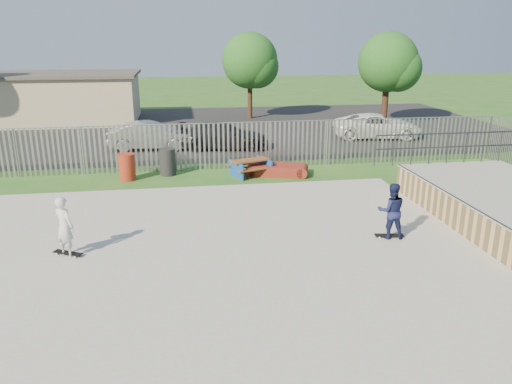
{
  "coord_description": "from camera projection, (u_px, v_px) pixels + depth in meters",
  "views": [
    {
      "loc": [
        -0.23,
        -11.91,
        5.54
      ],
      "look_at": [
        1.93,
        2.0,
        1.1
      ],
      "focal_mm": 35.0,
      "sensor_mm": 36.0,
      "label": 1
    }
  ],
  "objects": [
    {
      "name": "tree_mid",
      "position": [
        250.0,
        61.0,
        33.52
      ],
      "size": [
        3.75,
        3.75,
        5.78
      ],
      "color": "#3E2919",
      "rests_on": "ground"
    },
    {
      "name": "trash_bin_red",
      "position": [
        127.0,
        167.0,
        19.79
      ],
      "size": [
        0.64,
        0.64,
        1.07
      ],
      "primitive_type": "cylinder",
      "color": "maroon",
      "rests_on": "ground"
    },
    {
      "name": "parking_lot",
      "position": [
        183.0,
        129.0,
        30.82
      ],
      "size": [
        40.0,
        18.0,
        0.02
      ],
      "primitive_type": "cube",
      "color": "black",
      "rests_on": "ground"
    },
    {
      "name": "quarter_pipe",
      "position": [
        507.0,
        207.0,
        15.12
      ],
      "size": [
        5.5,
        7.05,
        2.19
      ],
      "color": "tan",
      "rests_on": "ground"
    },
    {
      "name": "tree_right",
      "position": [
        388.0,
        62.0,
        31.46
      ],
      "size": [
        3.75,
        3.75,
        5.79
      ],
      "color": "#3D2318",
      "rests_on": "ground"
    },
    {
      "name": "skateboard_b",
      "position": [
        68.0,
        254.0,
        12.77
      ],
      "size": [
        0.8,
        0.55,
        0.08
      ],
      "rotation": [
        0.0,
        0.0,
        -0.49
      ],
      "color": "black",
      "rests_on": "concrete_slab"
    },
    {
      "name": "car_white",
      "position": [
        377.0,
        126.0,
        27.84
      ],
      "size": [
        5.13,
        2.93,
        1.35
      ],
      "primitive_type": "imported",
      "rotation": [
        0.0,
        0.0,
        1.42
      ],
      "color": "white",
      "rests_on": "parking_lot"
    },
    {
      "name": "funbox",
      "position": [
        277.0,
        170.0,
        20.64
      ],
      "size": [
        2.34,
        1.63,
        0.43
      ],
      "rotation": [
        0.0,
        0.0,
        -0.29
      ],
      "color": "maroon",
      "rests_on": "ground"
    },
    {
      "name": "car_silver",
      "position": [
        151.0,
        136.0,
        25.02
      ],
      "size": [
        4.29,
        1.79,
        1.38
      ],
      "primitive_type": "imported",
      "rotation": [
        0.0,
        0.0,
        1.49
      ],
      "color": "#B4B5BA",
      "rests_on": "parking_lot"
    },
    {
      "name": "building",
      "position": [
        59.0,
        97.0,
        32.94
      ],
      "size": [
        10.4,
        6.4,
        3.2
      ],
      "color": "#BDAD91",
      "rests_on": "ground"
    },
    {
      "name": "trash_bin_grey",
      "position": [
        168.0,
        162.0,
        20.52
      ],
      "size": [
        0.66,
        0.66,
        1.11
      ],
      "primitive_type": "cylinder",
      "color": "black",
      "rests_on": "ground"
    },
    {
      "name": "skater_white",
      "position": [
        64.0,
        227.0,
        12.54
      ],
      "size": [
        0.68,
        0.65,
        1.57
      ],
      "primitive_type": "imported",
      "rotation": [
        0.0,
        0.0,
        2.48
      ],
      "color": "silver",
      "rests_on": "concrete_slab"
    },
    {
      "name": "skater_navy",
      "position": [
        391.0,
        211.0,
        13.67
      ],
      "size": [
        0.85,
        0.71,
        1.57
      ],
      "primitive_type": "imported",
      "rotation": [
        0.0,
        0.0,
        2.98
      ],
      "color": "#161B45",
      "rests_on": "concrete_slab"
    },
    {
      "name": "fence",
      "position": [
        218.0,
        174.0,
        17.09
      ],
      "size": [
        26.04,
        16.02,
        2.0
      ],
      "color": "gray",
      "rests_on": "ground"
    },
    {
      "name": "concrete_slab",
      "position": [
        194.0,
        256.0,
        12.9
      ],
      "size": [
        15.0,
        12.0,
        0.15
      ],
      "primitive_type": "cube",
      "color": "#A0A09B",
      "rests_on": "ground"
    },
    {
      "name": "picnic_table",
      "position": [
        251.0,
        167.0,
        20.5
      ],
      "size": [
        1.94,
        1.78,
        0.67
      ],
      "rotation": [
        0.0,
        0.0,
        0.35
      ],
      "color": "brown",
      "rests_on": "ground"
    },
    {
      "name": "skateboard_a",
      "position": [
        389.0,
        236.0,
        13.9
      ],
      "size": [
        0.82,
        0.33,
        0.08
      ],
      "rotation": [
        0.0,
        0.0,
        -0.16
      ],
      "color": "black",
      "rests_on": "concrete_slab"
    },
    {
      "name": "car_dark",
      "position": [
        223.0,
        136.0,
        25.19
      ],
      "size": [
        4.73,
        2.4,
        1.32
      ],
      "primitive_type": "imported",
      "rotation": [
        0.0,
        0.0,
        1.44
      ],
      "color": "black",
      "rests_on": "parking_lot"
    },
    {
      "name": "ground",
      "position": [
        194.0,
        259.0,
        12.92
      ],
      "size": [
        120.0,
        120.0,
        0.0
      ],
      "primitive_type": "plane",
      "color": "#295E20",
      "rests_on": "ground"
    }
  ]
}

